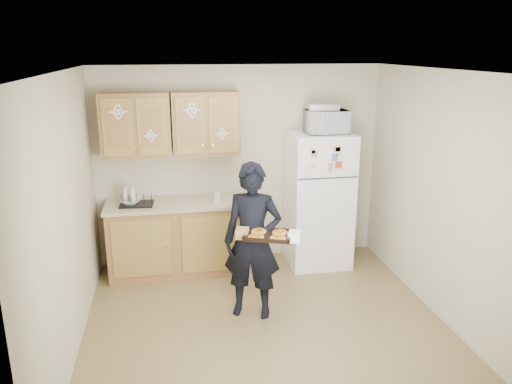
% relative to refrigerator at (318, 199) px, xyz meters
% --- Properties ---
extents(floor, '(3.60, 3.60, 0.00)m').
position_rel_refrigerator_xyz_m(floor, '(-0.95, -1.43, -0.85)').
color(floor, brown).
rests_on(floor, ground).
extents(ceiling, '(3.60, 3.60, 0.00)m').
position_rel_refrigerator_xyz_m(ceiling, '(-0.95, -1.43, 1.65)').
color(ceiling, silver).
rests_on(ceiling, wall_back).
extents(wall_back, '(3.60, 0.04, 2.50)m').
position_rel_refrigerator_xyz_m(wall_back, '(-0.95, 0.37, 0.40)').
color(wall_back, beige).
rests_on(wall_back, floor).
extents(wall_front, '(3.60, 0.04, 2.50)m').
position_rel_refrigerator_xyz_m(wall_front, '(-0.95, -3.23, 0.40)').
color(wall_front, beige).
rests_on(wall_front, floor).
extents(wall_left, '(0.04, 3.60, 2.50)m').
position_rel_refrigerator_xyz_m(wall_left, '(-2.75, -1.43, 0.40)').
color(wall_left, beige).
rests_on(wall_left, floor).
extents(wall_right, '(0.04, 3.60, 2.50)m').
position_rel_refrigerator_xyz_m(wall_right, '(0.85, -1.43, 0.40)').
color(wall_right, beige).
rests_on(wall_right, floor).
extents(refrigerator, '(0.75, 0.70, 1.70)m').
position_rel_refrigerator_xyz_m(refrigerator, '(0.00, 0.00, 0.00)').
color(refrigerator, white).
rests_on(refrigerator, floor).
extents(base_cabinet, '(1.60, 0.60, 0.86)m').
position_rel_refrigerator_xyz_m(base_cabinet, '(-1.80, 0.05, -0.42)').
color(base_cabinet, olive).
rests_on(base_cabinet, floor).
extents(countertop, '(1.64, 0.64, 0.04)m').
position_rel_refrigerator_xyz_m(countertop, '(-1.80, 0.05, 0.03)').
color(countertop, '#B7A38D').
rests_on(countertop, base_cabinet).
extents(upper_cab_left, '(0.80, 0.33, 0.75)m').
position_rel_refrigerator_xyz_m(upper_cab_left, '(-2.20, 0.18, 0.98)').
color(upper_cab_left, olive).
rests_on(upper_cab_left, wall_back).
extents(upper_cab_right, '(0.80, 0.33, 0.75)m').
position_rel_refrigerator_xyz_m(upper_cab_right, '(-1.38, 0.18, 0.98)').
color(upper_cab_right, olive).
rests_on(upper_cab_right, wall_back).
extents(cereal_box, '(0.20, 0.07, 0.32)m').
position_rel_refrigerator_xyz_m(cereal_box, '(0.52, 0.24, -0.69)').
color(cereal_box, gold).
rests_on(cereal_box, floor).
extents(person, '(0.69, 0.57, 1.62)m').
position_rel_refrigerator_xyz_m(person, '(-1.04, -1.15, -0.04)').
color(person, black).
rests_on(person, floor).
extents(baking_tray, '(0.53, 0.46, 0.04)m').
position_rel_refrigerator_xyz_m(baking_tray, '(-0.94, -1.43, 0.12)').
color(baking_tray, black).
rests_on(baking_tray, person).
extents(pizza_front_left, '(0.15, 0.15, 0.02)m').
position_rel_refrigerator_xyz_m(pizza_front_left, '(-1.06, -1.46, 0.14)').
color(pizza_front_left, orange).
rests_on(pizza_front_left, baking_tray).
extents(pizza_front_right, '(0.15, 0.15, 0.02)m').
position_rel_refrigerator_xyz_m(pizza_front_right, '(-0.87, -1.54, 0.14)').
color(pizza_front_right, orange).
rests_on(pizza_front_right, baking_tray).
extents(pizza_back_left, '(0.15, 0.15, 0.02)m').
position_rel_refrigerator_xyz_m(pizza_back_left, '(-1.01, -1.33, 0.14)').
color(pizza_back_left, orange).
rests_on(pizza_back_left, baking_tray).
extents(pizza_back_right, '(0.15, 0.15, 0.02)m').
position_rel_refrigerator_xyz_m(pizza_back_right, '(-0.82, -1.40, 0.14)').
color(pizza_back_right, orange).
rests_on(pizza_back_right, baking_tray).
extents(microwave, '(0.50, 0.34, 0.28)m').
position_rel_refrigerator_xyz_m(microwave, '(0.05, -0.05, 0.99)').
color(microwave, white).
rests_on(microwave, refrigerator).
extents(foil_pan, '(0.38, 0.29, 0.08)m').
position_rel_refrigerator_xyz_m(foil_pan, '(0.01, -0.02, 1.17)').
color(foil_pan, silver).
rests_on(foil_pan, microwave).
extents(dish_rack, '(0.41, 0.32, 0.15)m').
position_rel_refrigerator_xyz_m(dish_rack, '(-2.24, 0.02, 0.13)').
color(dish_rack, black).
rests_on(dish_rack, countertop).
extents(bowl, '(0.23, 0.23, 0.06)m').
position_rel_refrigerator_xyz_m(bowl, '(-2.31, 0.02, 0.10)').
color(bowl, white).
rests_on(bowl, dish_rack).
extents(soap_bottle, '(0.08, 0.09, 0.17)m').
position_rel_refrigerator_xyz_m(soap_bottle, '(-1.29, -0.02, 0.14)').
color(soap_bottle, white).
rests_on(soap_bottle, countertop).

